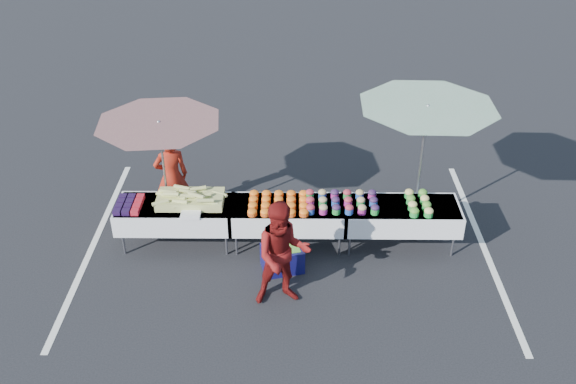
{
  "coord_description": "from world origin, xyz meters",
  "views": [
    {
      "loc": [
        0.09,
        -8.5,
        6.3
      ],
      "look_at": [
        0.0,
        0.0,
        1.0
      ],
      "focal_mm": 40.0,
      "sensor_mm": 36.0,
      "label": 1
    }
  ],
  "objects_px": {
    "table_left": "(176,213)",
    "vendor": "(172,176)",
    "table_right": "(401,215)",
    "storage_bin": "(282,258)",
    "table_center": "(288,214)",
    "umbrella_left": "(160,132)",
    "customer": "(283,254)",
    "umbrella_right": "(427,117)"
  },
  "relations": [
    {
      "from": "table_left",
      "to": "storage_bin",
      "type": "bearing_deg",
      "value": -20.72
    },
    {
      "from": "table_left",
      "to": "umbrella_right",
      "type": "relative_size",
      "value": 0.65
    },
    {
      "from": "customer",
      "to": "umbrella_right",
      "type": "bearing_deg",
      "value": 32.52
    },
    {
      "from": "table_right",
      "to": "storage_bin",
      "type": "relative_size",
      "value": 2.64
    },
    {
      "from": "table_left",
      "to": "umbrella_left",
      "type": "xyz_separation_m",
      "value": [
        -0.2,
        0.4,
        1.26
      ]
    },
    {
      "from": "umbrella_left",
      "to": "storage_bin",
      "type": "bearing_deg",
      "value": -28.73
    },
    {
      "from": "vendor",
      "to": "umbrella_left",
      "type": "relative_size",
      "value": 0.63
    },
    {
      "from": "table_left",
      "to": "storage_bin",
      "type": "xyz_separation_m",
      "value": [
        1.72,
        -0.65,
        -0.38
      ]
    },
    {
      "from": "customer",
      "to": "umbrella_left",
      "type": "bearing_deg",
      "value": 128.84
    },
    {
      "from": "umbrella_left",
      "to": "umbrella_right",
      "type": "relative_size",
      "value": 0.87
    },
    {
      "from": "customer",
      "to": "umbrella_right",
      "type": "distance_m",
      "value": 3.18
    },
    {
      "from": "vendor",
      "to": "storage_bin",
      "type": "bearing_deg",
      "value": 123.43
    },
    {
      "from": "table_left",
      "to": "storage_bin",
      "type": "distance_m",
      "value": 1.88
    },
    {
      "from": "table_center",
      "to": "storage_bin",
      "type": "xyz_separation_m",
      "value": [
        -0.08,
        -0.65,
        -0.38
      ]
    },
    {
      "from": "umbrella_left",
      "to": "storage_bin",
      "type": "xyz_separation_m",
      "value": [
        1.92,
        -1.05,
        -1.63
      ]
    },
    {
      "from": "customer",
      "to": "umbrella_right",
      "type": "xyz_separation_m",
      "value": [
        2.21,
        1.94,
        1.21
      ]
    },
    {
      "from": "umbrella_right",
      "to": "storage_bin",
      "type": "relative_size",
      "value": 4.04
    },
    {
      "from": "table_right",
      "to": "table_center",
      "type": "bearing_deg",
      "value": 180.0
    },
    {
      "from": "table_left",
      "to": "umbrella_left",
      "type": "height_order",
      "value": "umbrella_left"
    },
    {
      "from": "table_left",
      "to": "table_center",
      "type": "bearing_deg",
      "value": 0.0
    },
    {
      "from": "table_left",
      "to": "table_right",
      "type": "xyz_separation_m",
      "value": [
        3.6,
        0.0,
        0.0
      ]
    },
    {
      "from": "table_left",
      "to": "umbrella_left",
      "type": "relative_size",
      "value": 0.75
    },
    {
      "from": "table_left",
      "to": "customer",
      "type": "height_order",
      "value": "customer"
    },
    {
      "from": "table_left",
      "to": "vendor",
      "type": "distance_m",
      "value": 0.88
    },
    {
      "from": "table_left",
      "to": "customer",
      "type": "xyz_separation_m",
      "value": [
        1.74,
        -1.37,
        0.24
      ]
    },
    {
      "from": "table_center",
      "to": "umbrella_right",
      "type": "xyz_separation_m",
      "value": [
        2.15,
        0.57,
        1.45
      ]
    },
    {
      "from": "table_center",
      "to": "vendor",
      "type": "distance_m",
      "value": 2.17
    },
    {
      "from": "customer",
      "to": "storage_bin",
      "type": "bearing_deg",
      "value": 82.91
    },
    {
      "from": "storage_bin",
      "to": "umbrella_left",
      "type": "bearing_deg",
      "value": 136.56
    },
    {
      "from": "vendor",
      "to": "customer",
      "type": "bearing_deg",
      "value": 112.55
    },
    {
      "from": "table_left",
      "to": "vendor",
      "type": "xyz_separation_m",
      "value": [
        -0.19,
        0.84,
        0.2
      ]
    },
    {
      "from": "table_right",
      "to": "storage_bin",
      "type": "xyz_separation_m",
      "value": [
        -1.88,
        -0.65,
        -0.38
      ]
    },
    {
      "from": "customer",
      "to": "umbrella_left",
      "type": "relative_size",
      "value": 0.67
    },
    {
      "from": "vendor",
      "to": "umbrella_left",
      "type": "height_order",
      "value": "umbrella_left"
    },
    {
      "from": "table_right",
      "to": "umbrella_left",
      "type": "bearing_deg",
      "value": 173.99
    },
    {
      "from": "table_center",
      "to": "table_right",
      "type": "relative_size",
      "value": 1.0
    },
    {
      "from": "table_left",
      "to": "table_center",
      "type": "height_order",
      "value": "same"
    },
    {
      "from": "storage_bin",
      "to": "customer",
      "type": "bearing_deg",
      "value": -103.06
    },
    {
      "from": "umbrella_right",
      "to": "table_center",
      "type": "bearing_deg",
      "value": -165.2
    },
    {
      "from": "table_center",
      "to": "umbrella_left",
      "type": "height_order",
      "value": "umbrella_left"
    },
    {
      "from": "table_right",
      "to": "storage_bin",
      "type": "height_order",
      "value": "table_right"
    },
    {
      "from": "table_right",
      "to": "storage_bin",
      "type": "bearing_deg",
      "value": -160.94
    }
  ]
}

